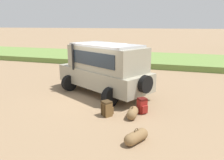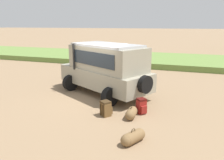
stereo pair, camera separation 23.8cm
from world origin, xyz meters
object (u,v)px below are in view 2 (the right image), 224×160
(backpack_cluster_center, at_px, (141,106))
(safari_vehicle, at_px, (105,68))
(duffel_bag_low_black_case, at_px, (133,137))
(backpack_beside_front_wheel, at_px, (106,109))
(backpack_near_rear_wheel, at_px, (109,98))
(duffel_bag_soft_canvas, at_px, (131,113))

(backpack_cluster_center, bearing_deg, safari_vehicle, 139.60)
(safari_vehicle, bearing_deg, duffel_bag_low_black_case, -59.31)
(safari_vehicle, distance_m, backpack_cluster_center, 3.05)
(backpack_beside_front_wheel, height_order, backpack_cluster_center, backpack_cluster_center)
(safari_vehicle, xyz_separation_m, backpack_cluster_center, (2.19, -1.87, -1.00))
(safari_vehicle, relative_size, backpack_beside_front_wheel, 9.24)
(backpack_cluster_center, height_order, backpack_near_rear_wheel, backpack_cluster_center)
(backpack_beside_front_wheel, height_order, duffel_bag_low_black_case, backpack_beside_front_wheel)
(safari_vehicle, xyz_separation_m, backpack_near_rear_wheel, (0.67, -1.36, -1.03))
(duffel_bag_soft_canvas, bearing_deg, backpack_near_rear_wheel, 140.97)
(safari_vehicle, xyz_separation_m, backpack_beside_front_wheel, (0.99, -2.52, -1.01))
(backpack_beside_front_wheel, bearing_deg, backpack_cluster_center, 28.50)
(backpack_cluster_center, relative_size, duffel_bag_low_black_case, 0.72)
(backpack_cluster_center, xyz_separation_m, backpack_near_rear_wheel, (-1.53, 0.51, -0.03))
(duffel_bag_low_black_case, bearing_deg, backpack_near_rear_wheel, 122.87)
(backpack_beside_front_wheel, distance_m, backpack_cluster_center, 1.37)
(backpack_beside_front_wheel, height_order, duffel_bag_soft_canvas, backpack_beside_front_wheel)
(backpack_beside_front_wheel, xyz_separation_m, backpack_cluster_center, (1.21, 0.66, 0.01))
(backpack_cluster_center, height_order, duffel_bag_soft_canvas, backpack_cluster_center)
(backpack_beside_front_wheel, bearing_deg, safari_vehicle, 111.35)
(safari_vehicle, bearing_deg, backpack_beside_front_wheel, -68.65)
(safari_vehicle, distance_m, duffel_bag_soft_canvas, 3.27)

